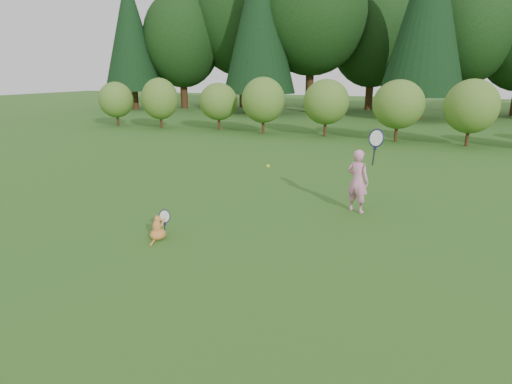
% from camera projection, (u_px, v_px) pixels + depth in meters
% --- Properties ---
extents(ground, '(100.00, 100.00, 0.00)m').
position_uv_depth(ground, '(229.00, 238.00, 7.86)').
color(ground, '#2B5417').
rests_on(ground, ground).
extents(shrub_row, '(28.00, 3.00, 2.80)m').
position_uv_depth(shrub_row, '(355.00, 108.00, 19.06)').
color(shrub_row, '#507524').
rests_on(shrub_row, ground).
extents(child, '(0.81, 0.54, 2.06)m').
position_uv_depth(child, '(358.00, 180.00, 9.18)').
color(child, pink).
rests_on(child, ground).
extents(cat, '(0.33, 0.59, 0.62)m').
position_uv_depth(cat, '(158.00, 227.00, 7.78)').
color(cat, '#C76726').
rests_on(cat, ground).
extents(tennis_ball, '(0.07, 0.07, 0.07)m').
position_uv_depth(tennis_ball, '(268.00, 166.00, 8.77)').
color(tennis_ball, yellow).
rests_on(tennis_ball, ground).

